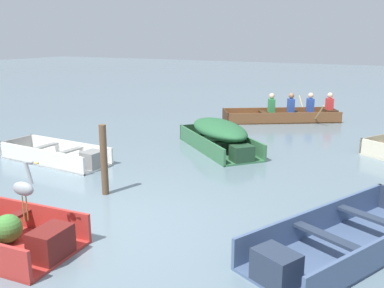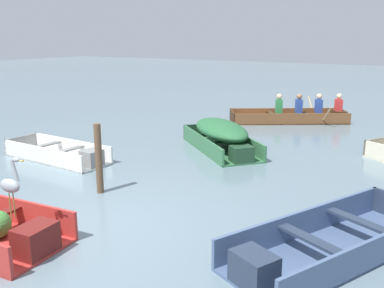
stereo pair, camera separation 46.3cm
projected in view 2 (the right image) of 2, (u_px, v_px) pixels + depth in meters
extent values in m
plane|color=slate|center=(80.00, 223.00, 6.44)|extent=(80.00, 80.00, 0.00)
cube|color=maroon|center=(36.00, 239.00, 5.41)|extent=(0.40, 0.54, 0.38)
cube|color=gray|center=(378.00, 146.00, 10.12)|extent=(0.53, 0.90, 0.39)
cube|color=#387047|center=(221.00, 149.00, 10.56)|extent=(2.80, 2.61, 0.04)
cube|color=#387047|center=(239.00, 141.00, 10.67)|extent=(2.15, 1.85, 0.39)
cube|color=#387047|center=(201.00, 144.00, 10.36)|extent=(2.15, 1.85, 0.39)
cube|color=#1E3D27|center=(202.00, 131.00, 11.77)|extent=(0.72, 0.83, 0.39)
cube|color=#1E3D27|center=(241.00, 154.00, 9.39)|extent=(0.58, 0.60, 0.35)
cube|color=#1E3D27|center=(227.00, 142.00, 10.10)|extent=(0.74, 0.83, 0.04)
cube|color=#1E3D27|center=(215.00, 135.00, 10.87)|extent=(0.74, 0.83, 0.04)
ellipsoid|color=#286038|center=(221.00, 129.00, 10.43)|extent=(2.39, 2.25, 0.42)
cube|color=#475B7F|center=(335.00, 251.00, 5.55)|extent=(2.33, 3.36, 0.04)
cube|color=#475B7F|center=(373.00, 254.00, 5.09)|extent=(1.39, 2.93, 0.42)
cube|color=#475B7F|center=(305.00, 223.00, 5.92)|extent=(1.39, 2.93, 0.42)
cube|color=#273246|center=(254.00, 269.00, 4.73)|extent=(0.60, 0.53, 0.37)
cube|color=#273246|center=(312.00, 240.00, 5.22)|extent=(0.96, 0.56, 0.04)
cube|color=#273246|center=(360.00, 221.00, 5.74)|extent=(0.96, 0.56, 0.04)
cube|color=white|center=(57.00, 159.00, 9.72)|extent=(2.62, 0.99, 0.04)
cube|color=white|center=(72.00, 147.00, 10.02)|extent=(2.59, 0.14, 0.38)
cube|color=white|center=(41.00, 156.00, 9.33)|extent=(2.59, 0.14, 0.38)
cube|color=gray|center=(22.00, 144.00, 10.35)|extent=(0.08, 0.91, 0.38)
cube|color=gray|center=(92.00, 158.00, 9.08)|extent=(0.37, 0.42, 0.35)
cube|color=gray|center=(68.00, 150.00, 9.45)|extent=(0.19, 0.81, 0.04)
cube|color=gray|center=(45.00, 145.00, 9.86)|extent=(0.19, 0.81, 0.04)
cube|color=brown|center=(288.00, 121.00, 14.01)|extent=(3.72, 2.93, 0.04)
cube|color=brown|center=(285.00, 113.00, 14.48)|extent=(3.16, 2.06, 0.36)
cube|color=brown|center=(292.00, 119.00, 13.47)|extent=(3.16, 2.06, 0.36)
cube|color=#3F2716|center=(232.00, 117.00, 13.93)|extent=(0.63, 0.94, 0.36)
cube|color=#3F2716|center=(339.00, 115.00, 14.02)|extent=(0.57, 0.61, 0.33)
cube|color=#3F2716|center=(305.00, 113.00, 13.97)|extent=(0.67, 0.92, 0.04)
cube|color=#3F2716|center=(271.00, 114.00, 13.94)|extent=(0.67, 0.92, 0.04)
cube|color=#338C4C|center=(279.00, 106.00, 13.89)|extent=(0.30, 0.33, 0.44)
sphere|color=beige|center=(279.00, 96.00, 13.81)|extent=(0.18, 0.18, 0.18)
cube|color=#2D4CA5|center=(299.00, 106.00, 13.90)|extent=(0.30, 0.33, 0.44)
sphere|color=#9E7051|center=(299.00, 96.00, 13.82)|extent=(0.18, 0.18, 0.18)
cube|color=#2D4CA5|center=(319.00, 106.00, 13.92)|extent=(0.30, 0.33, 0.44)
sphere|color=beige|center=(319.00, 96.00, 13.84)|extent=(0.18, 0.18, 0.18)
cube|color=red|center=(338.00, 106.00, 13.94)|extent=(0.30, 0.33, 0.44)
sphere|color=beige|center=(339.00, 96.00, 13.86)|extent=(0.18, 0.18, 0.18)
cylinder|color=tan|center=(311.00, 105.00, 14.76)|extent=(0.38, 0.56, 0.55)
cylinder|color=tan|center=(327.00, 114.00, 13.13)|extent=(0.38, 0.56, 0.55)
cylinder|color=olive|center=(14.00, 204.00, 5.57)|extent=(0.02, 0.02, 0.35)
cylinder|color=olive|center=(10.00, 206.00, 5.51)|extent=(0.02, 0.02, 0.35)
ellipsoid|color=#93999E|center=(10.00, 186.00, 5.47)|extent=(0.33, 0.16, 0.18)
cylinder|color=#93999E|center=(15.00, 171.00, 5.37)|extent=(0.12, 0.05, 0.28)
ellipsoid|color=#93999E|center=(16.00, 160.00, 5.31)|extent=(0.11, 0.07, 0.06)
cone|color=gold|center=(20.00, 161.00, 5.28)|extent=(0.10, 0.03, 0.02)
cylinder|color=brown|center=(99.00, 159.00, 7.53)|extent=(0.12, 0.12, 1.26)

